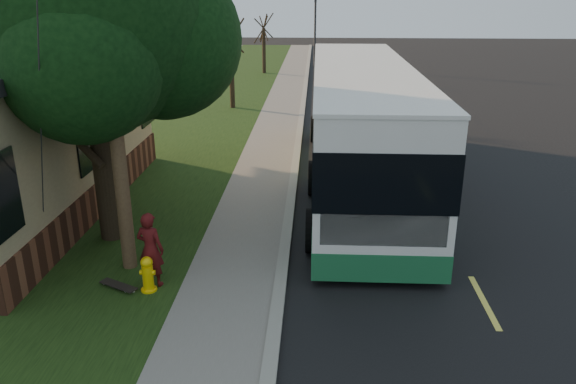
% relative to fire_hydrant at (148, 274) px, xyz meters
% --- Properties ---
extents(ground, '(120.00, 120.00, 0.00)m').
position_rel_fire_hydrant_xyz_m(ground, '(2.60, 0.00, -0.43)').
color(ground, black).
rests_on(ground, ground).
extents(road, '(8.00, 80.00, 0.01)m').
position_rel_fire_hydrant_xyz_m(road, '(6.60, 10.00, -0.43)').
color(road, black).
rests_on(road, ground).
extents(curb, '(0.25, 80.00, 0.12)m').
position_rel_fire_hydrant_xyz_m(curb, '(2.60, 10.00, -0.37)').
color(curb, gray).
rests_on(curb, ground).
extents(sidewalk, '(2.00, 80.00, 0.08)m').
position_rel_fire_hydrant_xyz_m(sidewalk, '(1.60, 10.00, -0.39)').
color(sidewalk, slate).
rests_on(sidewalk, ground).
extents(grass_verge, '(5.00, 80.00, 0.07)m').
position_rel_fire_hydrant_xyz_m(grass_verge, '(-1.90, 10.00, -0.40)').
color(grass_verge, black).
rests_on(grass_verge, ground).
extents(fire_hydrant, '(0.32, 0.32, 0.74)m').
position_rel_fire_hydrant_xyz_m(fire_hydrant, '(0.00, 0.00, 0.00)').
color(fire_hydrant, yellow).
rests_on(fire_hydrant, grass_verge).
extents(utility_pole, '(2.86, 3.21, 9.07)m').
position_rel_fire_hydrant_xyz_m(utility_pole, '(-0.71, 0.99, 4.20)').
color(utility_pole, '#473321').
rests_on(utility_pole, ground).
extents(leafy_tree, '(6.30, 6.00, 7.80)m').
position_rel_fire_hydrant_xyz_m(leafy_tree, '(-1.57, 2.65, 4.73)').
color(leafy_tree, black).
rests_on(leafy_tree, grass_verge).
extents(bare_tree_near, '(1.38, 1.21, 4.31)m').
position_rel_fire_hydrant_xyz_m(bare_tree_near, '(-0.90, 18.00, 1.72)').
color(bare_tree_near, black).
rests_on(bare_tree_near, grass_verge).
extents(bare_tree_far, '(1.38, 1.21, 4.03)m').
position_rel_fire_hydrant_xyz_m(bare_tree_far, '(-0.40, 30.00, 1.57)').
color(bare_tree_far, black).
rests_on(bare_tree_far, grass_verge).
extents(traffic_signal, '(0.18, 0.22, 5.50)m').
position_rel_fire_hydrant_xyz_m(traffic_signal, '(3.10, 34.00, 2.73)').
color(traffic_signal, '#2D2D30').
rests_on(traffic_signal, ground).
extents(transit_bus, '(3.08, 13.34, 3.60)m').
position_rel_fire_hydrant_xyz_m(transit_bus, '(4.62, 6.96, 1.49)').
color(transit_bus, silver).
rests_on(transit_bus, ground).
extents(skateboarder, '(0.64, 0.50, 1.57)m').
position_rel_fire_hydrant_xyz_m(skateboarder, '(0.02, 0.25, 0.42)').
color(skateboarder, '#4B0F10').
rests_on(skateboarder, grass_verge).
extents(skateboard_spare, '(0.87, 0.59, 0.08)m').
position_rel_fire_hydrant_xyz_m(skateboard_spare, '(-0.63, 0.04, -0.30)').
color(skateboard_spare, black).
rests_on(skateboard_spare, grass_verge).
extents(distant_car, '(2.05, 4.27, 1.41)m').
position_rel_fire_hydrant_xyz_m(distant_car, '(4.86, 27.73, 0.27)').
color(distant_car, black).
rests_on(distant_car, ground).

